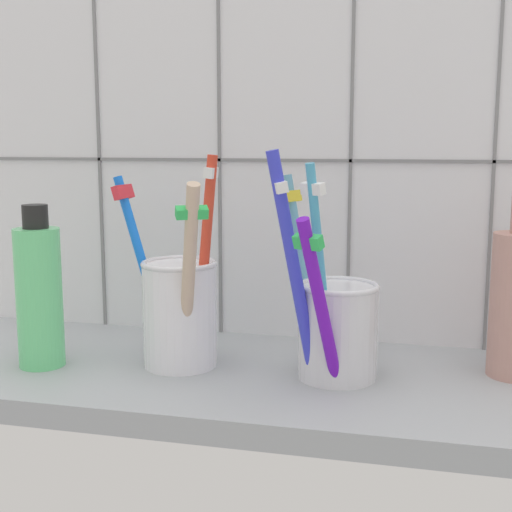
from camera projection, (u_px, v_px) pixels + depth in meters
The scene contains 5 objects.
counter_slab at pixel (257, 382), 59.16cm from camera, with size 64.00×22.00×2.00cm, color #9EA3A8.
tile_wall_back at pixel (286, 128), 67.15cm from camera, with size 64.00×2.20×45.00cm.
toothbrush_cup_left at pixel (179, 308), 59.32cm from camera, with size 10.64×9.72×18.16cm.
toothbrush_cup_right at pixel (333, 322), 56.14cm from camera, with size 8.76×11.10×18.65cm.
soap_bottle at pixel (39, 294), 59.45cm from camera, with size 3.91×3.91×13.98cm.
Camera 1 is at (13.27, -55.04, 21.24)cm, focal length 48.85 mm.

